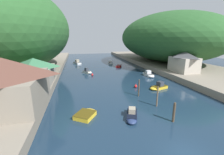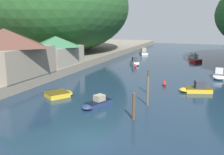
# 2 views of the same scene
# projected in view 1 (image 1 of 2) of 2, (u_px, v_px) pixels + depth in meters

# --- Properties ---
(water_surface) EXTENTS (130.00, 130.00, 0.00)m
(water_surface) POSITION_uv_depth(u_px,v_px,m) (111.00, 76.00, 41.37)
(water_surface) COLOR #192D42
(water_surface) RESTS_ON ground
(left_bank) EXTENTS (22.00, 120.00, 1.40)m
(left_bank) POSITION_uv_depth(u_px,v_px,m) (10.00, 79.00, 35.69)
(left_bank) COLOR gray
(left_bank) RESTS_ON ground
(right_bank) EXTENTS (22.00, 120.00, 1.40)m
(right_bank) POSITION_uv_depth(u_px,v_px,m) (188.00, 69.00, 46.69)
(right_bank) COLOR gray
(right_bank) RESTS_ON ground
(hillside_left) EXTENTS (30.32, 42.44, 22.26)m
(hillside_left) POSITION_uv_depth(u_px,v_px,m) (13.00, 29.00, 41.83)
(hillside_left) COLOR #285628
(hillside_left) RESTS_ON left_bank
(hillside_right) EXTENTS (34.41, 48.17, 18.10)m
(hillside_right) POSITION_uv_depth(u_px,v_px,m) (169.00, 37.00, 57.49)
(hillside_right) COLOR #285628
(hillside_right) RESTS_ON right_bank
(waterfront_building) EXTENTS (10.47, 11.08, 6.57)m
(waterfront_building) POSITION_uv_depth(u_px,v_px,m) (0.00, 81.00, 18.87)
(waterfront_building) COLOR gray
(waterfront_building) RESTS_ON left_bank
(boathouse_shed) EXTENTS (7.09, 9.58, 5.03)m
(boathouse_shed) POSITION_uv_depth(u_px,v_px,m) (34.00, 70.00, 29.27)
(boathouse_shed) COLOR gray
(boathouse_shed) RESTS_ON left_bank
(right_bank_cottage) EXTENTS (5.18, 7.69, 5.38)m
(right_bank_cottage) POSITION_uv_depth(u_px,v_px,m) (184.00, 61.00, 39.75)
(right_bank_cottage) COLOR #B2A899
(right_bank_cottage) RESTS_ON right_bank
(boat_mid_channel) EXTENTS (2.51, 3.96, 1.22)m
(boat_mid_channel) POSITION_uv_depth(u_px,v_px,m) (132.00, 116.00, 19.38)
(boat_mid_channel) COLOR navy
(boat_mid_channel) RESTS_ON water_surface
(boat_small_dinghy) EXTENTS (2.88, 3.28, 1.62)m
(boat_small_dinghy) POSITION_uv_depth(u_px,v_px,m) (87.00, 72.00, 44.38)
(boat_small_dinghy) COLOR silver
(boat_small_dinghy) RESTS_ON water_surface
(boat_near_quay) EXTENTS (2.44, 5.76, 1.27)m
(boat_near_quay) POSITION_uv_depth(u_px,v_px,m) (110.00, 62.00, 62.90)
(boat_near_quay) COLOR white
(boat_near_quay) RESTS_ON water_surface
(boat_white_cruiser) EXTENTS (3.05, 4.20, 0.66)m
(boat_white_cruiser) POSITION_uv_depth(u_px,v_px,m) (119.00, 66.00, 54.70)
(boat_white_cruiser) COLOR red
(boat_white_cruiser) RESTS_ON water_surface
(boat_red_skiff) EXTENTS (3.50, 3.78, 0.60)m
(boat_red_skiff) POSITION_uv_depth(u_px,v_px,m) (87.00, 114.00, 19.95)
(boat_red_skiff) COLOR gold
(boat_red_skiff) RESTS_ON water_surface
(boat_open_rowboat) EXTENTS (1.85, 4.53, 1.52)m
(boat_open_rowboat) POSITION_uv_depth(u_px,v_px,m) (149.00, 75.00, 40.97)
(boat_open_rowboat) COLOR white
(boat_open_rowboat) RESTS_ON water_surface
(boat_yellow_tender) EXTENTS (4.34, 2.71, 1.49)m
(boat_yellow_tender) POSITION_uv_depth(u_px,v_px,m) (158.00, 87.00, 30.72)
(boat_yellow_tender) COLOR gold
(boat_yellow_tender) RESTS_ON water_surface
(boat_navy_launch) EXTENTS (3.72, 5.36, 1.80)m
(boat_navy_launch) POSITION_uv_depth(u_px,v_px,m) (77.00, 62.00, 61.45)
(boat_navy_launch) COLOR white
(boat_navy_launch) RESTS_ON water_surface
(mooring_post_nearest) EXTENTS (0.31, 0.31, 2.61)m
(mooring_post_nearest) POSITION_uv_depth(u_px,v_px,m) (174.00, 112.00, 18.32)
(mooring_post_nearest) COLOR #4C3D2D
(mooring_post_nearest) RESTS_ON water_surface
(mooring_post_second) EXTENTS (0.21, 0.21, 3.17)m
(mooring_post_second) POSITION_uv_depth(u_px,v_px,m) (157.00, 97.00, 22.48)
(mooring_post_second) COLOR brown
(mooring_post_second) RESTS_ON water_surface
(mooring_post_middle) EXTENTS (0.23, 0.23, 3.11)m
(mooring_post_middle) POSITION_uv_depth(u_px,v_px,m) (139.00, 88.00, 26.57)
(mooring_post_middle) COLOR #4C3D2D
(mooring_post_middle) RESTS_ON water_surface
(channel_buoy_near) EXTENTS (0.59, 0.59, 0.89)m
(channel_buoy_near) POSITION_uv_depth(u_px,v_px,m) (136.00, 86.00, 31.44)
(channel_buoy_near) COLOR red
(channel_buoy_near) RESTS_ON water_surface
(channel_buoy_far) EXTENTS (0.59, 0.59, 0.88)m
(channel_buoy_far) POSITION_uv_depth(u_px,v_px,m) (92.00, 75.00, 41.43)
(channel_buoy_far) COLOR red
(channel_buoy_far) RESTS_ON water_surface
(person_on_quay) EXTENTS (0.24, 0.39, 1.69)m
(person_on_quay) POSITION_uv_depth(u_px,v_px,m) (35.00, 87.00, 24.64)
(person_on_quay) COLOR #282D3D
(person_on_quay) RESTS_ON left_bank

